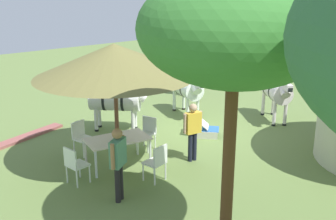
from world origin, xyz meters
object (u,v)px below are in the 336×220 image
Objects in this scene: zebra_by_umbrella at (276,91)px; guest_beside_umbrella at (193,127)px; patio_chair_near_hut at (157,161)px; standing_watcher at (185,71)px; patio_chair_east_end at (74,163)px; zebra_nearest_camera at (117,100)px; acacia_tree_right_background at (235,30)px; zebra_toward_hut at (186,87)px; guest_behind_table at (118,158)px; patio_chair_near_lawn at (148,131)px; patio_chair_west_end at (81,135)px; shade_umbrella at (114,60)px; patio_dining_table at (118,141)px; striped_lounge_chair at (206,128)px.

guest_beside_umbrella is at bearing 42.41° from zebra_by_umbrella.
patio_chair_near_hut is at bearing 43.59° from zebra_by_umbrella.
zebra_by_umbrella is at bearing 143.64° from standing_watcher.
patio_chair_east_end is 0.58× the size of guest_beside_umbrella.
guest_beside_umbrella reaches higher than zebra_nearest_camera.
zebra_nearest_camera is 7.16m from acacia_tree_right_background.
zebra_toward_hut is at bearing -126.32° from acacia_tree_right_background.
guest_behind_table is 0.86× the size of zebra_by_umbrella.
patio_chair_near_lawn and patio_chair_near_hut have the same top height.
guest_beside_umbrella reaches higher than patio_chair_west_end.
shade_umbrella reaches higher than patio_dining_table.
guest_behind_table is at bearing 7.55° from patio_chair_east_end.
guest_beside_umbrella reaches higher than striped_lounge_chair.
zebra_toward_hut reaches higher than patio_chair_west_end.
patio_chair_west_end is 0.19× the size of acacia_tree_right_background.
patio_chair_west_end is at bearing 140.85° from guest_beside_umbrella.
standing_watcher is 0.37× the size of acacia_tree_right_background.
shade_umbrella reaches higher than patio_chair_west_end.
shade_umbrella is at bearing 90.00° from patio_dining_table.
guest_behind_table reaches higher than patio_chair_near_lawn.
zebra_nearest_camera is (-2.30, -3.72, -0.00)m from guest_behind_table.
striped_lounge_chair is (-1.94, 0.32, -0.26)m from patio_chair_near_lawn.
zebra_nearest_camera is at bearing -121.97° from patio_dining_table.
patio_chair_west_end is at bearing 92.39° from patio_chair_near_hut.
patio_dining_table is at bearing 42.95° from zebra_toward_hut.
shade_umbrella is 4.09× the size of striped_lounge_chair.
zebra_by_umbrella reaches higher than patio_chair_west_end.
shade_umbrella is 0.81× the size of acacia_tree_right_background.
zebra_nearest_camera is (-1.75, -0.97, 0.46)m from patio_chair_west_end.
zebra_nearest_camera is at bearing 71.31° from standing_watcher.
zebra_nearest_camera is at bearing 122.82° from patio_chair_east_end.
patio_chair_near_lawn is 0.52× the size of standing_watcher.
zebra_nearest_camera is at bearing -121.97° from shade_umbrella.
zebra_by_umbrella is 0.90× the size of zebra_toward_hut.
guest_behind_table reaches higher than striped_lounge_chair.
patio_chair_near_lawn is 5.83m from acacia_tree_right_background.
shade_umbrella is 4.25m from acacia_tree_right_background.
zebra_toward_hut reaches higher than zebra_nearest_camera.
guest_beside_umbrella is at bearing -21.73° from guest_behind_table.
guest_behind_table is (0.91, 1.48, 0.32)m from patio_dining_table.
striped_lounge_chair is 0.20× the size of acacia_tree_right_background.
shade_umbrella is at bearing -96.02° from acacia_tree_right_background.
shade_umbrella reaches higher than patio_chair_east_end.
guest_behind_table is 1.75× the size of striped_lounge_chair.
patio_dining_table is 4.52m from zebra_toward_hut.
patio_chair_near_hut is 0.55× the size of guest_behind_table.
zebra_toward_hut is at bearing 102.98° from patio_chair_east_end.
patio_chair_near_hut is 5.80m from zebra_by_umbrella.
zebra_toward_hut is (-3.79, -3.28, 0.47)m from patio_chair_near_hut.
patio_chair_east_end is at bearing 39.20° from zebra_toward_hut.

